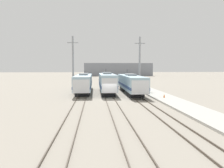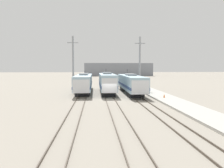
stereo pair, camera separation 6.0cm
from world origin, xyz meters
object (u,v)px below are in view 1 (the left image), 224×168
(catenary_tower_left, at_px, (73,63))
(catenary_tower_right, at_px, (140,63))
(locomotive_far_left, at_px, (84,83))
(locomotive_center, at_px, (107,83))
(locomotive_far_right, at_px, (131,83))
(traffic_cone, at_px, (164,96))

(catenary_tower_left, relative_size, catenary_tower_right, 1.00)
(locomotive_far_left, xyz_separation_m, catenary_tower_right, (12.08, 2.17, 4.01))
(locomotive_far_left, xyz_separation_m, locomotive_center, (4.68, -1.92, 0.12))
(locomotive_center, xyz_separation_m, locomotive_far_right, (4.68, -0.64, -0.14))
(catenary_tower_left, height_order, catenary_tower_right, same)
(locomotive_far_right, xyz_separation_m, catenary_tower_left, (-11.72, 4.74, 4.03))
(locomotive_far_right, bearing_deg, catenary_tower_left, 157.99)
(locomotive_center, height_order, traffic_cone, locomotive_center)
(locomotive_center, bearing_deg, catenary_tower_left, 149.84)
(locomotive_far_right, distance_m, catenary_tower_right, 6.79)
(locomotive_center, bearing_deg, locomotive_far_left, 157.65)
(traffic_cone, bearing_deg, catenary_tower_left, 141.15)
(catenary_tower_right, xyz_separation_m, traffic_cone, (1.44, -12.80, -5.50))
(catenary_tower_left, bearing_deg, locomotive_far_left, -42.49)
(locomotive_far_left, relative_size, locomotive_far_right, 1.03)
(locomotive_far_right, bearing_deg, traffic_cone, -62.65)
(locomotive_far_right, relative_size, catenary_tower_left, 1.65)
(catenary_tower_left, xyz_separation_m, catenary_tower_right, (14.45, 0.00, 0.00))
(locomotive_center, xyz_separation_m, traffic_cone, (8.85, -8.71, -1.62))
(locomotive_center, relative_size, traffic_cone, 28.47)
(catenary_tower_right, relative_size, traffic_cone, 20.81)
(locomotive_far_left, distance_m, catenary_tower_right, 12.91)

